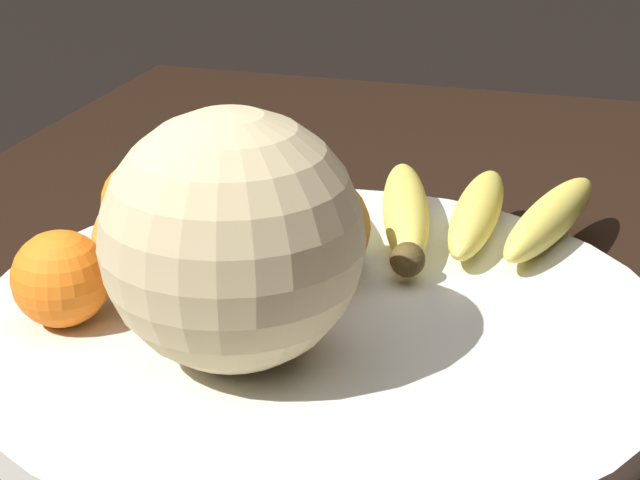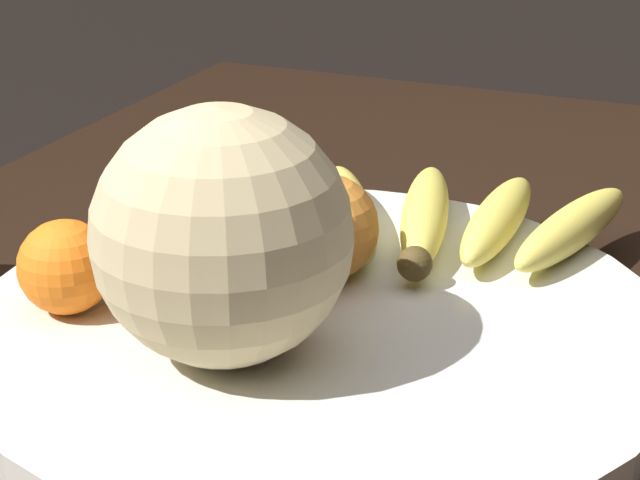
{
  "view_description": "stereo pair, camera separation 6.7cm",
  "coord_description": "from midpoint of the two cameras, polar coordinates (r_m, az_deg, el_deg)",
  "views": [
    {
      "loc": [
        -0.56,
        -0.15,
        1.09
      ],
      "look_at": [
        0.03,
        0.02,
        0.83
      ],
      "focal_mm": 60.0,
      "sensor_mm": 36.0,
      "label": 1
    },
    {
      "loc": [
        -0.54,
        -0.21,
        1.09
      ],
      "look_at": [
        0.03,
        0.02,
        0.83
      ],
      "focal_mm": 60.0,
      "sensor_mm": 36.0,
      "label": 2
    }
  ],
  "objects": [
    {
      "name": "orange_back_left",
      "position": [
        0.69,
        -16.4,
        -2.05
      ],
      "size": [
        0.06,
        0.06,
        0.06
      ],
      "color": "orange",
      "rests_on": "fruit_bowl"
    },
    {
      "name": "produce_tag",
      "position": [
        0.74,
        -8.58,
        -2.14
      ],
      "size": [
        0.09,
        0.07,
        0.0
      ],
      "rotation": [
        0.0,
        0.0,
        0.52
      ],
      "color": "white",
      "rests_on": "fruit_bowl"
    },
    {
      "name": "melon",
      "position": [
        0.61,
        -7.85,
        -0.05
      ],
      "size": [
        0.15,
        0.15,
        0.15
      ],
      "color": "#C6B284",
      "rests_on": "fruit_bowl"
    },
    {
      "name": "fruit_bowl",
      "position": [
        0.69,
        -2.77,
        -4.5
      ],
      "size": [
        0.45,
        0.45,
        0.02
      ],
      "color": "silver",
      "rests_on": "kitchen_table"
    },
    {
      "name": "orange_front_right",
      "position": [
        0.76,
        -7.1,
        1.73
      ],
      "size": [
        0.08,
        0.08,
        0.08
      ],
      "color": "orange",
      "rests_on": "fruit_bowl"
    },
    {
      "name": "orange_mid_center",
      "position": [
        0.8,
        -11.86,
        2.02
      ],
      "size": [
        0.06,
        0.06,
        0.06
      ],
      "color": "orange",
      "rests_on": "fruit_bowl"
    },
    {
      "name": "orange_front_left",
      "position": [
        0.71,
        -11.84,
        -0.23
      ],
      "size": [
        0.07,
        0.07,
        0.07
      ],
      "color": "orange",
      "rests_on": "fruit_bowl"
    },
    {
      "name": "orange_back_right",
      "position": [
        0.72,
        -2.82,
        0.62
      ],
      "size": [
        0.07,
        0.07,
        0.07
      ],
      "color": "orange",
      "rests_on": "fruit_bowl"
    },
    {
      "name": "banana_bunch",
      "position": [
        0.8,
        1.94,
        1.41
      ],
      "size": [
        0.22,
        0.32,
        0.03
      ],
      "rotation": [
        0.0,
        0.0,
        6.53
      ],
      "color": "#473819",
      "rests_on": "fruit_bowl"
    }
  ]
}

